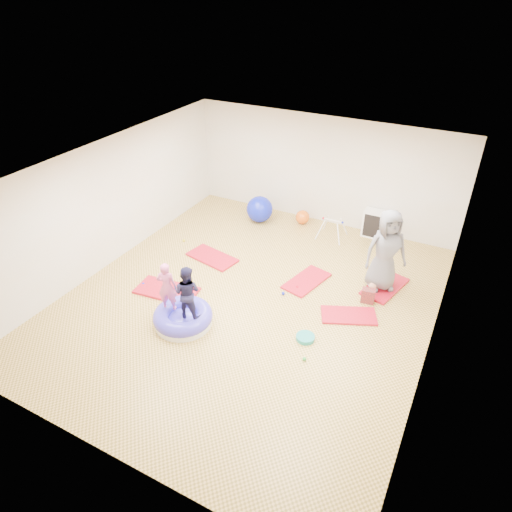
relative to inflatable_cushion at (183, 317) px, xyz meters
The scene contains 19 objects.
room 1.92m from the inflatable_cushion, 57.56° to the left, with size 7.01×8.01×2.81m.
gym_mat_front_left 1.13m from the inflatable_cushion, 143.39° to the left, with size 1.29×0.65×0.05m, color red.
gym_mat_mid_left 2.35m from the inflatable_cushion, 108.74° to the left, with size 1.18×0.59×0.05m, color red.
gym_mat_center_back 2.84m from the inflatable_cushion, 56.37° to the left, with size 1.12×0.56×0.05m, color red.
gym_mat_right 3.21m from the inflatable_cushion, 31.17° to the left, with size 1.06×0.53×0.04m, color red.
gym_mat_rear_right 4.29m from the inflatable_cushion, 43.22° to the left, with size 1.16×0.58×0.05m, color red.
inflatable_cushion is the anchor object (origin of this frame).
child_pink 0.75m from the inflatable_cushion, behind, with size 0.37×0.24×1.02m, color #D95999.
child_navy 0.74m from the inflatable_cushion, ahead, with size 0.52×0.40×1.06m, color #1B193E.
adult_caregiver 4.25m from the inflatable_cushion, 43.39° to the left, with size 0.87×0.56×1.77m, color slate.
infant 4.02m from the inflatable_cushion, 43.13° to the left, with size 0.34×0.34×0.20m.
ball_pit_balls 1.11m from the inflatable_cushion, 75.95° to the left, with size 4.29×2.76×0.07m.
exercise_ball_blue 4.45m from the inflatable_cushion, 98.09° to the left, with size 0.70×0.70×0.70m, color #101CC4.
exercise_ball_orange 4.84m from the inflatable_cushion, 84.73° to the left, with size 0.36×0.36×0.36m, color orange.
infant_play_gym 4.65m from the inflatable_cushion, 72.55° to the left, with size 0.67×0.63×0.51m.
cube_shelf 5.54m from the inflatable_cushion, 64.73° to the left, with size 0.70×0.34×0.70m.
balance_disc 2.34m from the inflatable_cushion, 16.50° to the left, with size 0.34×0.34×0.08m, color teal.
backpack 3.71m from the inflatable_cushion, 37.81° to the left, with size 0.27×0.16×0.31m, color #A92525.
yellow_toy 0.32m from the inflatable_cushion, 131.67° to the right, with size 0.18×0.18×0.03m, color yellow.
Camera 1 is at (3.56, -6.52, 5.75)m, focal length 32.00 mm.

